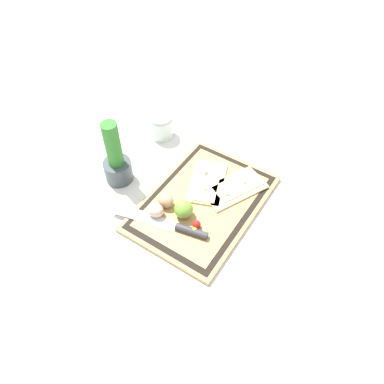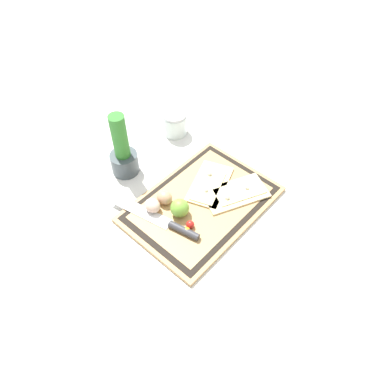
# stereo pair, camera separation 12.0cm
# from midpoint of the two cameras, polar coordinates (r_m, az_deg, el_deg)

# --- Properties ---
(ground_plane) EXTENTS (6.00, 6.00, 0.00)m
(ground_plane) POSITION_cam_midpoint_polar(r_m,az_deg,el_deg) (1.21, -1.19, -2.04)
(ground_plane) COLOR silver
(cutting_board) EXTENTS (0.47, 0.33, 0.02)m
(cutting_board) POSITION_cam_midpoint_polar(r_m,az_deg,el_deg) (1.20, -1.19, -1.79)
(cutting_board) COLOR tan
(cutting_board) RESTS_ON ground_plane
(pizza_slice_near) EXTENTS (0.23, 0.19, 0.02)m
(pizza_slice_near) POSITION_cam_midpoint_polar(r_m,az_deg,el_deg) (1.23, 3.80, 0.49)
(pizza_slice_near) COLOR beige
(pizza_slice_near) RESTS_ON cutting_board
(pizza_slice_far) EXTENTS (0.22, 0.17, 0.02)m
(pizza_slice_far) POSITION_cam_midpoint_polar(r_m,az_deg,el_deg) (1.24, -0.43, 1.31)
(pizza_slice_far) COLOR beige
(pizza_slice_far) RESTS_ON cutting_board
(knife) EXTENTS (0.09, 0.31, 0.02)m
(knife) POSITION_cam_midpoint_polar(r_m,az_deg,el_deg) (1.13, -5.70, -5.40)
(knife) COLOR silver
(knife) RESTS_ON cutting_board
(egg_brown) EXTENTS (0.04, 0.05, 0.04)m
(egg_brown) POSITION_cam_midpoint_polar(r_m,az_deg,el_deg) (1.18, -6.91, -1.48)
(egg_brown) COLOR tan
(egg_brown) RESTS_ON cutting_board
(egg_pink) EXTENTS (0.04, 0.05, 0.04)m
(egg_pink) POSITION_cam_midpoint_polar(r_m,az_deg,el_deg) (1.16, -8.53, -2.94)
(egg_pink) COLOR beige
(egg_pink) RESTS_ON cutting_board
(lime) EXTENTS (0.06, 0.06, 0.06)m
(lime) POSITION_cam_midpoint_polar(r_m,az_deg,el_deg) (1.14, -4.30, -2.82)
(lime) COLOR #70A838
(lime) RESTS_ON cutting_board
(cherry_tomato_red) EXTENTS (0.03, 0.03, 0.03)m
(cherry_tomato_red) POSITION_cam_midpoint_polar(r_m,az_deg,el_deg) (1.12, -2.35, -5.15)
(cherry_tomato_red) COLOR red
(cherry_tomato_red) RESTS_ON cutting_board
(cherry_tomato_yellow) EXTENTS (0.02, 0.02, 0.02)m
(cherry_tomato_yellow) POSITION_cam_midpoint_polar(r_m,az_deg,el_deg) (1.11, -2.76, -6.14)
(cherry_tomato_yellow) COLOR gold
(cherry_tomato_yellow) RESTS_ON cutting_board
(herb_pot) EXTENTS (0.09, 0.09, 0.24)m
(herb_pot) POSITION_cam_midpoint_polar(r_m,az_deg,el_deg) (1.26, -14.15, 4.41)
(herb_pot) COLOR #3D474C
(herb_pot) RESTS_ON ground_plane
(sauce_jar) EXTENTS (0.09, 0.09, 0.09)m
(sauce_jar) POSITION_cam_midpoint_polar(r_m,az_deg,el_deg) (1.43, -7.13, 9.71)
(sauce_jar) COLOR silver
(sauce_jar) RESTS_ON ground_plane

